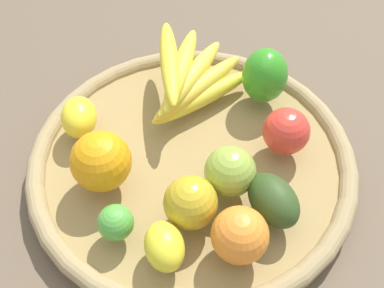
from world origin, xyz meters
TOP-DOWN VIEW (x-y plane):
  - ground_plane at (0.00, 0.00)m, footprint 2.40×2.40m
  - basket at (0.00, 0.00)m, footprint 0.48×0.48m
  - orange_1 at (-0.10, -0.08)m, footprint 0.11×0.11m
  - banana_bunch at (-0.04, 0.11)m, footprint 0.17×0.19m
  - apple_1 at (0.12, 0.06)m, footprint 0.09×0.09m
  - apple_0 at (0.03, -0.10)m, footprint 0.08×0.08m
  - lime_0 at (-0.04, -0.15)m, footprint 0.06×0.06m
  - avocado at (0.13, -0.06)m, footprint 0.10×0.10m
  - lemon_1 at (-0.17, -0.01)m, footprint 0.08×0.08m
  - apple_2 at (0.07, -0.04)m, footprint 0.09×0.09m
  - orange_0 at (0.10, -0.12)m, footprint 0.10×0.10m
  - bell_pepper at (0.06, 0.15)m, footprint 0.08×0.09m
  - lemon_0 at (0.02, -0.16)m, footprint 0.08×0.08m

SIDE VIEW (x-z plane):
  - ground_plane at x=0.00m, z-range 0.00..0.00m
  - basket at x=0.00m, z-range 0.00..0.04m
  - lime_0 at x=-0.04m, z-range 0.04..0.09m
  - lemon_0 at x=0.02m, z-range 0.04..0.09m
  - lemon_1 at x=-0.17m, z-range 0.04..0.09m
  - avocado at x=0.13m, z-range 0.04..0.10m
  - apple_1 at x=0.12m, z-range 0.04..0.11m
  - apple_2 at x=0.07m, z-range 0.04..0.11m
  - apple_0 at x=0.03m, z-range 0.04..0.11m
  - orange_0 at x=0.10m, z-range 0.04..0.11m
  - banana_bunch at x=-0.04m, z-range 0.04..0.12m
  - orange_1 at x=-0.10m, z-range 0.04..0.12m
  - bell_pepper at x=0.06m, z-range 0.04..0.13m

